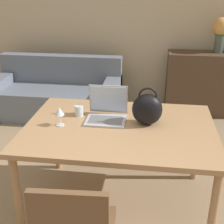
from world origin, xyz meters
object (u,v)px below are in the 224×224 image
object	(u,v)px
laptop	(107,110)
handbag	(147,109)
wine_glass	(59,112)
drinking_glass	(79,111)
couch	(58,95)
flower_vase	(221,30)

from	to	relation	value
laptop	handbag	world-z (taller)	handbag
wine_glass	handbag	xyz separation A→B (m)	(0.69, 0.11, 0.02)
wine_glass	drinking_glass	bearing A→B (deg)	62.82
drinking_glass	wine_glass	xyz separation A→B (m)	(-0.11, -0.21, 0.07)
drinking_glass	handbag	bearing A→B (deg)	-9.23
couch	laptop	world-z (taller)	laptop
wine_glass	flower_vase	bearing A→B (deg)	55.20
wine_glass	handbag	bearing A→B (deg)	9.28
drinking_glass	couch	bearing A→B (deg)	113.53
laptop	flower_vase	bearing A→B (deg)	59.43
handbag	flower_vase	xyz separation A→B (m)	(0.91, 2.19, 0.30)
laptop	flower_vase	xyz separation A→B (m)	(1.25, 2.11, 0.36)
laptop	wine_glass	world-z (taller)	laptop
couch	wine_glass	bearing A→B (deg)	-71.59
laptop	drinking_glass	distance (m)	0.25
flower_vase	wine_glass	bearing A→B (deg)	-124.80
couch	flower_vase	xyz separation A→B (m)	(2.24, 0.39, 0.91)
laptop	drinking_glass	xyz separation A→B (m)	(-0.25, 0.02, -0.02)
wine_glass	handbag	size ratio (longest dim) A/B	0.49
couch	drinking_glass	bearing A→B (deg)	-66.47
couch	laptop	bearing A→B (deg)	-60.14
drinking_glass	wine_glass	size ratio (longest dim) A/B	0.59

